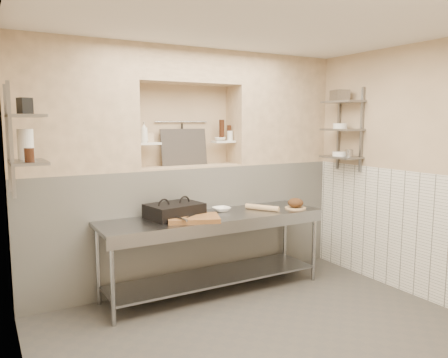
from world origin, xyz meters
TOP-DOWN VIEW (x-y plane):
  - floor at (0.00, 0.00)m, footprint 4.00×3.90m
  - ceiling at (0.00, 0.00)m, footprint 4.00×3.90m
  - wall_left at (-2.05, 0.00)m, footprint 0.10×3.90m
  - wall_right at (2.05, 0.00)m, footprint 0.10×3.90m
  - wall_back at (0.00, 2.00)m, footprint 4.00×0.10m
  - backwall_lower at (0.00, 1.75)m, footprint 4.00×0.40m
  - alcove_sill at (0.00, 1.75)m, footprint 1.30×0.40m
  - backwall_pillar_left at (-1.33, 1.75)m, footprint 1.35×0.40m
  - backwall_pillar_right at (1.33, 1.75)m, footprint 1.35×0.40m
  - backwall_header at (0.00, 1.75)m, footprint 1.30×0.40m
  - wainscot_left at (-1.99, 0.00)m, footprint 0.02×3.90m
  - wainscot_right at (1.99, 0.00)m, footprint 0.02×3.90m
  - alcove_shelf_left at (-0.50, 1.75)m, footprint 0.28×0.16m
  - alcove_shelf_right at (0.50, 1.75)m, footprint 0.28×0.16m
  - utensil_rail at (0.00, 1.92)m, footprint 0.70×0.02m
  - hanging_steel at (0.00, 1.90)m, footprint 0.02×0.02m
  - splash_panel at (0.00, 1.85)m, footprint 0.60×0.08m
  - shelf_rail_left_a at (-1.98, 1.25)m, footprint 0.03×0.03m
  - shelf_rail_left_b at (-1.98, 0.85)m, footprint 0.03×0.03m
  - wall_shelf_left_lower at (-1.84, 1.05)m, footprint 0.30×0.50m
  - wall_shelf_left_upper at (-1.84, 1.05)m, footprint 0.30×0.50m
  - shelf_rail_right_a at (1.98, 1.25)m, footprint 0.03×0.03m
  - shelf_rail_right_b at (1.98, 0.85)m, footprint 0.03×0.03m
  - wall_shelf_right_lower at (1.84, 1.05)m, footprint 0.30×0.50m
  - wall_shelf_right_mid at (1.84, 1.05)m, footprint 0.30×0.50m
  - wall_shelf_right_upper at (1.84, 1.05)m, footprint 0.30×0.50m
  - prep_table at (0.06, 1.18)m, footprint 2.60×0.70m
  - panini_press at (-0.37, 1.30)m, footprint 0.64×0.52m
  - cutting_board at (-0.25, 1.06)m, footprint 0.64×0.55m
  - knife_blade at (-0.23, 1.11)m, footprint 0.25×0.18m
  - tongs at (-0.44, 1.01)m, footprint 0.06×0.28m
  - mixing_bowl at (0.25, 1.35)m, footprint 0.21×0.21m
  - rolling_pin at (0.70, 1.16)m, footprint 0.28×0.40m
  - bread_board at (1.12, 1.05)m, footprint 0.26×0.26m
  - bread_loaf at (1.12, 1.05)m, footprint 0.19×0.19m
  - bottle_soap at (-0.55, 1.73)m, footprint 0.11×0.11m
  - jar_alcove at (-0.46, 1.79)m, footprint 0.07×0.07m
  - bowl_alcove at (0.44, 1.72)m, footprint 0.16×0.16m
  - condiment_a at (0.60, 1.78)m, footprint 0.05×0.05m
  - condiment_b at (0.49, 1.78)m, footprint 0.07×0.07m
  - condiment_c at (0.60, 1.75)m, footprint 0.07×0.07m
  - jug_left at (-1.84, 1.18)m, footprint 0.14×0.14m
  - jar_left at (-1.84, 0.90)m, footprint 0.08×0.08m
  - box_left_upper at (-1.84, 1.04)m, footprint 0.13×0.13m
  - bowl_right at (1.84, 1.07)m, footprint 0.19×0.19m
  - canister_right at (1.84, 0.91)m, footprint 0.09×0.09m
  - bowl_right_mid at (1.84, 1.08)m, footprint 0.18×0.18m
  - basket_right at (1.84, 1.11)m, footprint 0.23×0.26m

SIDE VIEW (x-z plane):
  - floor at x=0.00m, z-range -0.10..0.00m
  - prep_table at x=0.06m, z-range 0.19..1.09m
  - backwall_lower at x=0.00m, z-range 0.00..1.40m
  - wainscot_left at x=-1.99m, z-range 0.00..1.40m
  - wainscot_right at x=1.99m, z-range 0.00..1.40m
  - bread_board at x=1.12m, z-range 0.90..0.91m
  - cutting_board at x=-0.25m, z-range 0.90..0.95m
  - mixing_bowl at x=0.25m, z-range 0.90..0.95m
  - rolling_pin at x=0.70m, z-range 0.90..0.96m
  - knife_blade at x=-0.23m, z-range 0.95..0.95m
  - tongs at x=-0.44m, z-range 0.95..0.97m
  - bread_loaf at x=1.12m, z-range 0.91..1.03m
  - panini_press at x=-0.37m, z-range 0.90..1.06m
  - wall_left at x=-2.05m, z-range 0.00..2.80m
  - wall_right at x=2.05m, z-range 0.00..2.80m
  - wall_back at x=0.00m, z-range 0.00..2.80m
  - alcove_sill at x=0.00m, z-range 1.40..1.42m
  - wall_shelf_right_lower at x=1.84m, z-range 1.49..1.51m
  - bowl_right at x=1.84m, z-range 1.51..1.57m
  - canister_right at x=1.84m, z-range 1.51..1.61m
  - wall_shelf_left_lower at x=-1.84m, z-range 1.59..1.61m
  - splash_panel at x=0.00m, z-range 1.42..1.86m
  - jar_left at x=-1.84m, z-range 1.61..1.73m
  - alcove_shelf_left at x=-0.50m, z-range 1.69..1.71m
  - alcove_shelf_right at x=0.50m, z-range 1.69..1.71m
  - bowl_alcove at x=0.44m, z-range 1.71..1.76m
  - jug_left at x=-1.84m, z-range 1.61..1.89m
  - jar_alcove at x=-0.46m, z-range 1.71..1.82m
  - condiment_c at x=0.60m, z-range 1.71..1.84m
  - hanging_steel at x=0.00m, z-range 1.63..1.93m
  - shelf_rail_left_a at x=-1.98m, z-range 1.33..2.27m
  - shelf_rail_left_b at x=-1.98m, z-range 1.33..2.27m
  - condiment_a at x=0.60m, z-range 1.71..1.91m
  - bottle_soap at x=-0.55m, z-range 1.71..1.95m
  - condiment_b at x=0.49m, z-range 1.71..1.98m
  - shelf_rail_right_a at x=1.98m, z-range 1.33..2.38m
  - shelf_rail_right_b at x=1.98m, z-range 1.33..2.38m
  - wall_shelf_right_mid at x=1.84m, z-range 1.84..1.86m
  - bowl_right_mid at x=1.84m, z-range 1.86..1.93m
  - utensil_rail at x=0.00m, z-range 1.94..1.96m
  - wall_shelf_left_upper at x=-1.84m, z-range 1.99..2.01m
  - box_left_upper at x=-1.84m, z-range 2.01..2.15m
  - backwall_pillar_left at x=-1.33m, z-range 1.40..2.80m
  - backwall_pillar_right at x=1.33m, z-range 1.40..2.80m
  - wall_shelf_right_upper at x=1.84m, z-range 2.19..2.21m
  - basket_right at x=1.84m, z-range 2.21..2.35m
  - backwall_header at x=0.00m, z-range 2.40..2.80m
  - ceiling at x=0.00m, z-range 2.80..2.90m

